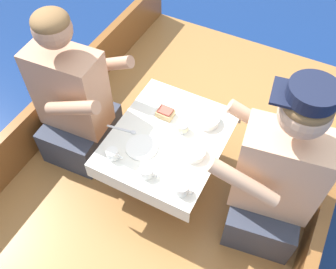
{
  "coord_description": "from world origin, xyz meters",
  "views": [
    {
      "loc": [
        0.57,
        -1.19,
        2.28
      ],
      "look_at": [
        0.0,
        -0.08,
        0.69
      ],
      "focal_mm": 40.0,
      "sensor_mm": 36.0,
      "label": 1
    }
  ],
  "objects_px": {
    "person_port": "(74,103)",
    "coffee_cup_port": "(182,188)",
    "person_starboard": "(275,179)",
    "coffee_cup_center": "(113,154)",
    "sandwich": "(165,113)",
    "coffee_cup_starboard": "(147,172)",
    "tin_can": "(183,127)"
  },
  "relations": [
    {
      "from": "sandwich",
      "to": "coffee_cup_starboard",
      "type": "relative_size",
      "value": 0.95
    },
    {
      "from": "sandwich",
      "to": "coffee_cup_port",
      "type": "relative_size",
      "value": 0.93
    },
    {
      "from": "coffee_cup_port",
      "to": "tin_can",
      "type": "distance_m",
      "value": 0.39
    },
    {
      "from": "coffee_cup_center",
      "to": "tin_can",
      "type": "distance_m",
      "value": 0.41
    },
    {
      "from": "person_starboard",
      "to": "coffee_cup_starboard",
      "type": "xyz_separation_m",
      "value": [
        -0.58,
        -0.24,
        -0.01
      ]
    },
    {
      "from": "person_starboard",
      "to": "coffee_cup_center",
      "type": "xyz_separation_m",
      "value": [
        -0.79,
        -0.23,
        -0.01
      ]
    },
    {
      "from": "sandwich",
      "to": "tin_can",
      "type": "height_order",
      "value": "sandwich"
    },
    {
      "from": "person_port",
      "to": "coffee_cup_port",
      "type": "distance_m",
      "value": 0.85
    },
    {
      "from": "person_port",
      "to": "tin_can",
      "type": "relative_size",
      "value": 15.29
    },
    {
      "from": "person_port",
      "to": "person_starboard",
      "type": "xyz_separation_m",
      "value": [
        1.2,
        0.01,
        0.03
      ]
    },
    {
      "from": "person_port",
      "to": "sandwich",
      "type": "distance_m",
      "value": 0.54
    },
    {
      "from": "coffee_cup_center",
      "to": "tin_can",
      "type": "bearing_deg",
      "value": 53.8
    },
    {
      "from": "person_port",
      "to": "coffee_cup_center",
      "type": "relative_size",
      "value": 11.23
    },
    {
      "from": "person_port",
      "to": "coffee_cup_port",
      "type": "xyz_separation_m",
      "value": [
        0.81,
        -0.24,
        0.02
      ]
    },
    {
      "from": "coffee_cup_center",
      "to": "sandwich",
      "type": "bearing_deg",
      "value": 73.28
    },
    {
      "from": "sandwich",
      "to": "coffee_cup_port",
      "type": "bearing_deg",
      "value": -53.21
    },
    {
      "from": "person_port",
      "to": "sandwich",
      "type": "relative_size",
      "value": 10.85
    },
    {
      "from": "person_starboard",
      "to": "coffee_cup_port",
      "type": "bearing_deg",
      "value": 24.61
    },
    {
      "from": "person_starboard",
      "to": "sandwich",
      "type": "relative_size",
      "value": 11.35
    },
    {
      "from": "coffee_cup_port",
      "to": "coffee_cup_center",
      "type": "xyz_separation_m",
      "value": [
        -0.41,
        0.02,
        -0.0
      ]
    },
    {
      "from": "coffee_cup_starboard",
      "to": "tin_can",
      "type": "height_order",
      "value": "tin_can"
    },
    {
      "from": "person_port",
      "to": "tin_can",
      "type": "xyz_separation_m",
      "value": [
        0.65,
        0.11,
        0.02
      ]
    },
    {
      "from": "coffee_cup_starboard",
      "to": "tin_can",
      "type": "distance_m",
      "value": 0.34
    },
    {
      "from": "person_port",
      "to": "coffee_cup_starboard",
      "type": "distance_m",
      "value": 0.66
    },
    {
      "from": "sandwich",
      "to": "coffee_cup_center",
      "type": "bearing_deg",
      "value": -106.72
    },
    {
      "from": "person_starboard",
      "to": "person_port",
      "type": "bearing_deg",
      "value": -7.72
    },
    {
      "from": "sandwich",
      "to": "coffee_cup_port",
      "type": "distance_m",
      "value": 0.49
    },
    {
      "from": "coffee_cup_starboard",
      "to": "coffee_cup_center",
      "type": "bearing_deg",
      "value": 176.8
    },
    {
      "from": "person_port",
      "to": "coffee_cup_center",
      "type": "bearing_deg",
      "value": -31.75
    },
    {
      "from": "person_starboard",
      "to": "coffee_cup_port",
      "type": "height_order",
      "value": "person_starboard"
    },
    {
      "from": "person_port",
      "to": "coffee_cup_starboard",
      "type": "bearing_deg",
      "value": -24.04
    },
    {
      "from": "person_starboard",
      "to": "coffee_cup_port",
      "type": "distance_m",
      "value": 0.46
    }
  ]
}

